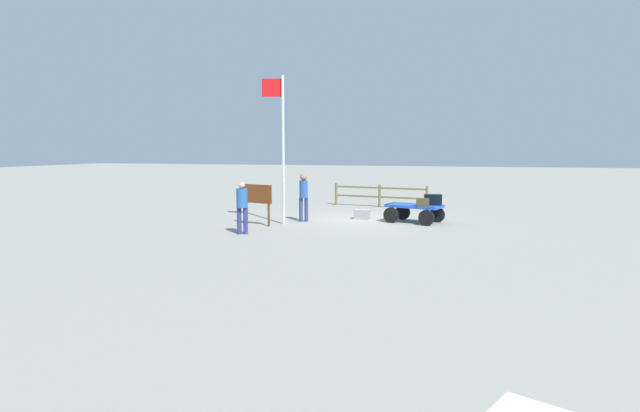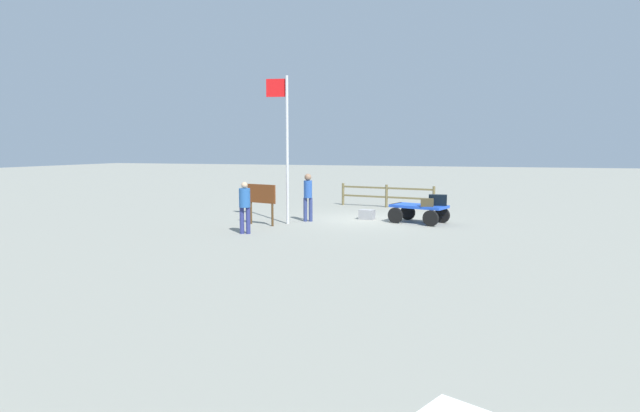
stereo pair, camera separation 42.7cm
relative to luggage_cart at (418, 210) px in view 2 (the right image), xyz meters
name	(u,v)px [view 2 (the right image)]	position (x,y,z in m)	size (l,w,h in m)	color
ground_plane	(367,220)	(1.96, -0.31, -0.47)	(120.00, 120.00, 0.00)	gray
luggage_cart	(418,210)	(0.00, 0.00, 0.00)	(2.20, 1.69, 0.66)	blue
suitcase_navy	(438,200)	(-0.68, -0.03, 0.39)	(0.65, 0.36, 0.39)	black
suitcase_olive	(427,203)	(-0.35, 0.43, 0.33)	(0.48, 0.35, 0.28)	#413923
suitcase_maroon	(367,215)	(1.99, -0.36, -0.29)	(0.62, 0.42, 0.37)	#959598
worker_lead	(308,194)	(3.97, 0.84, 0.56)	(0.39, 0.39, 1.78)	navy
worker_trailing	(245,203)	(4.98, 4.10, 0.50)	(0.43, 0.43, 1.66)	navy
flagpole	(285,138)	(4.55, 1.64, 2.60)	(0.81, 0.16, 5.25)	silver
signboard	(261,197)	(5.24, 2.21, 0.52)	(1.21, 0.40, 1.45)	#4C3319
wooden_fence	(386,194)	(2.01, -4.62, 0.14)	(4.47, 0.89, 1.05)	brown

